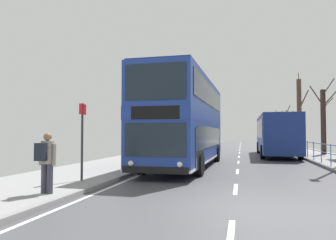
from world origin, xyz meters
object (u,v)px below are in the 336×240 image
at_px(double_decker_bus_main, 186,121).
at_px(pedestrian_with_backpack, 46,158).
at_px(bare_tree_far_00, 299,114).
at_px(bare_tree_far_02, 323,120).
at_px(background_bus_far_lane, 276,134).
at_px(bare_tree_far_01, 285,127).
at_px(bus_stop_sign_near, 82,133).

height_order(double_decker_bus_main, pedestrian_with_backpack, double_decker_bus_main).
height_order(bare_tree_far_00, bare_tree_far_02, bare_tree_far_00).
relative_size(double_decker_bus_main, background_bus_far_lane, 1.06).
distance_m(background_bus_far_lane, bare_tree_far_01, 21.54).
bearing_deg(background_bus_far_lane, bare_tree_far_01, 81.18).
bearing_deg(double_decker_bus_main, bus_stop_sign_near, -110.77).
height_order(pedestrian_with_backpack, bare_tree_far_01, bare_tree_far_01).
bearing_deg(bare_tree_far_02, bus_stop_sign_near, -124.30).
xyz_separation_m(double_decker_bus_main, bus_stop_sign_near, (-2.48, -6.54, -0.61)).
relative_size(pedestrian_with_backpack, bare_tree_far_01, 0.29).
bearing_deg(bare_tree_far_02, bare_tree_far_00, 100.69).
bearing_deg(background_bus_far_lane, pedestrian_with_backpack, -112.34).
xyz_separation_m(background_bus_far_lane, bare_tree_far_00, (2.61, 5.38, 1.84)).
bearing_deg(double_decker_bus_main, bare_tree_far_02, 48.82).
relative_size(double_decker_bus_main, bare_tree_far_00, 1.55).
distance_m(bare_tree_far_01, bare_tree_far_02, 20.79).
bearing_deg(bare_tree_far_02, background_bus_far_lane, -172.28).
height_order(bare_tree_far_00, bare_tree_far_01, bare_tree_far_00).
bearing_deg(pedestrian_with_backpack, bus_stop_sign_near, 95.27).
xyz_separation_m(bus_stop_sign_near, bare_tree_far_00, (10.54, 21.70, 1.76)).
distance_m(double_decker_bus_main, pedestrian_with_backpack, 9.32).
distance_m(background_bus_far_lane, bare_tree_far_00, 6.25).
bearing_deg(bare_tree_far_01, bare_tree_far_00, -92.48).
distance_m(background_bus_far_lane, pedestrian_with_backpack, 20.27).
relative_size(double_decker_bus_main, pedestrian_with_backpack, 7.06).
xyz_separation_m(background_bus_far_lane, bare_tree_far_02, (3.54, 0.48, 1.10)).
xyz_separation_m(background_bus_far_lane, bus_stop_sign_near, (-7.93, -16.33, 0.08)).
bearing_deg(background_bus_far_lane, double_decker_bus_main, -119.09).
relative_size(pedestrian_with_backpack, bus_stop_sign_near, 0.62).
xyz_separation_m(double_decker_bus_main, bare_tree_far_02, (8.98, 10.27, 0.42)).
bearing_deg(bare_tree_far_00, bare_tree_far_01, 87.52).
xyz_separation_m(double_decker_bus_main, background_bus_far_lane, (5.45, 9.79, -0.68)).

